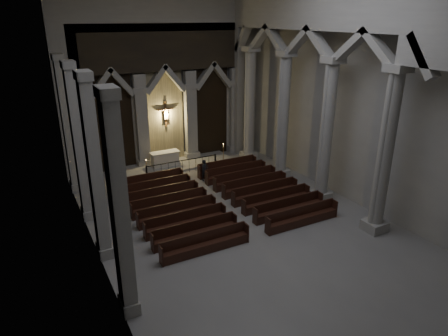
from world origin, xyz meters
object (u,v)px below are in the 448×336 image
at_px(altar_rail, 182,165).
at_px(pews, 219,200).
at_px(candle_stand_left, 147,173).
at_px(candle_stand_right, 223,159).
at_px(worshipper, 205,170).
at_px(altar, 165,159).

bearing_deg(altar_rail, pews, -90.00).
xyz_separation_m(candle_stand_left, pews, (2.37, -5.59, -0.05)).
relative_size(altar_rail, candle_stand_left, 3.79).
height_order(altar_rail, candle_stand_right, candle_stand_right).
height_order(altar_rail, worshipper, worshipper).
height_order(altar_rail, pews, altar_rail).
distance_m(pews, worshipper, 3.73).
height_order(candle_stand_right, pews, candle_stand_right).
bearing_deg(candle_stand_left, candle_stand_right, -0.42).
distance_m(altar_rail, candle_stand_right, 3.23).
bearing_deg(candle_stand_right, altar_rail, -175.97).
distance_m(candle_stand_left, worshipper, 3.79).
relative_size(candle_stand_right, worshipper, 1.14).
xyz_separation_m(altar, candle_stand_right, (3.83, -1.42, -0.23)).
bearing_deg(pews, altar, 95.03).
bearing_deg(altar, pews, -84.97).
height_order(candle_stand_left, pews, candle_stand_left).
bearing_deg(pews, worshipper, 76.79).
xyz_separation_m(altar, altar_rail, (0.61, -1.65, -0.00)).
distance_m(altar, altar_rail, 1.76).
bearing_deg(altar_rail, altar, 110.43).
distance_m(altar, candle_stand_right, 4.09).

